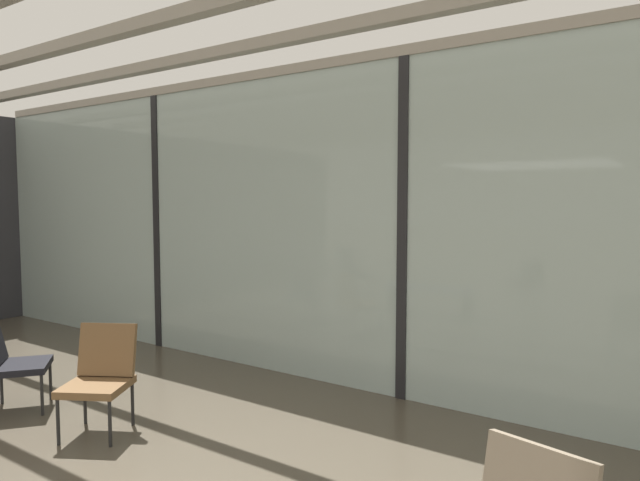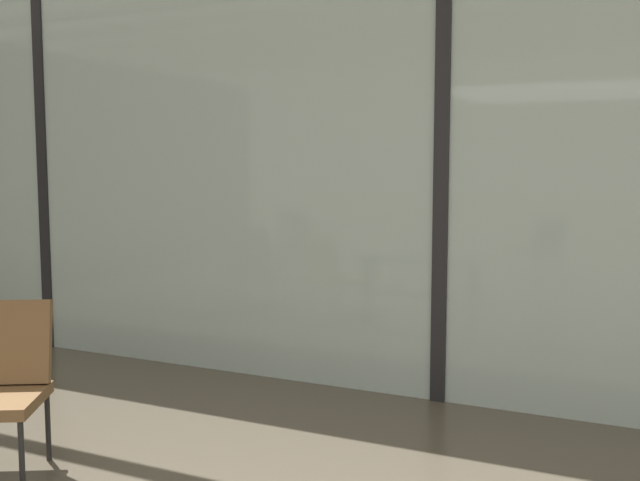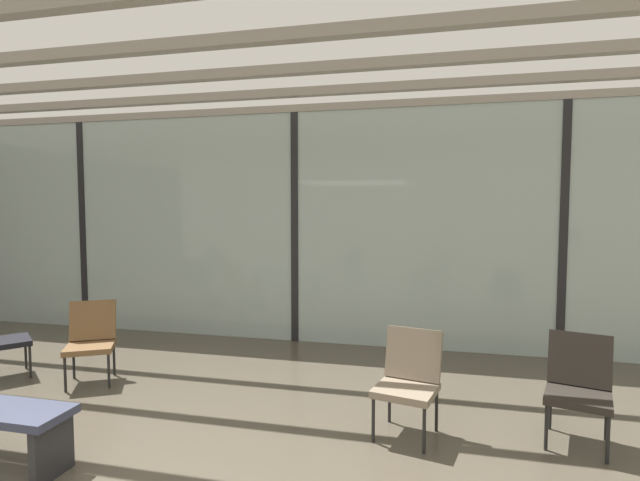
% 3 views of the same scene
% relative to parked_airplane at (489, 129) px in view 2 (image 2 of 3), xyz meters
% --- Properties ---
extents(glass_curtain_wall, '(14.00, 0.08, 3.24)m').
position_rel_parked_airplane_xyz_m(glass_curtain_wall, '(0.99, -5.87, -0.48)').
color(glass_curtain_wall, '#A3B7B2').
rests_on(glass_curtain_wall, ground).
extents(window_mullion_0, '(0.10, 0.12, 3.24)m').
position_rel_parked_airplane_xyz_m(window_mullion_0, '(-2.51, -5.87, -0.48)').
color(window_mullion_0, black).
rests_on(window_mullion_0, ground).
extents(window_mullion_1, '(0.10, 0.12, 3.24)m').
position_rel_parked_airplane_xyz_m(window_mullion_1, '(0.99, -5.87, -0.48)').
color(window_mullion_1, black).
rests_on(window_mullion_1, ground).
extents(parked_airplane, '(13.71, 4.20, 4.20)m').
position_rel_parked_airplane_xyz_m(parked_airplane, '(0.00, 0.00, 0.00)').
color(parked_airplane, silver).
rests_on(parked_airplane, ground).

